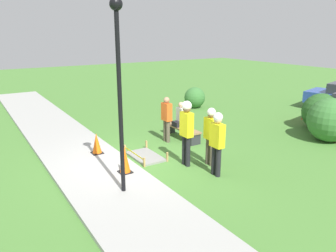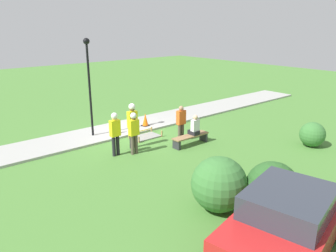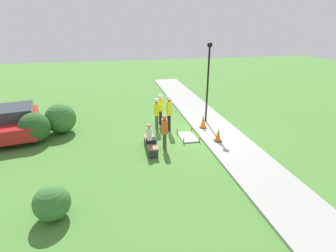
% 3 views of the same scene
% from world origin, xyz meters
% --- Properties ---
extents(ground_plane, '(60.00, 60.00, 0.00)m').
position_xyz_m(ground_plane, '(0.00, 0.00, 0.00)').
color(ground_plane, '#477A33').
extents(sidewalk, '(28.00, 2.26, 0.10)m').
position_xyz_m(sidewalk, '(0.00, -1.13, 0.05)').
color(sidewalk, '#9E9E99').
rests_on(sidewalk, ground_plane).
extents(wet_concrete_patch, '(1.35, 0.84, 0.29)m').
position_xyz_m(wet_concrete_patch, '(-0.30, 0.59, 0.04)').
color(wet_concrete_patch, gray).
rests_on(wet_concrete_patch, ground_plane).
extents(traffic_cone_near_patch, '(0.34, 0.34, 0.65)m').
position_xyz_m(traffic_cone_near_patch, '(-1.21, -0.64, 0.42)').
color(traffic_cone_near_patch, black).
rests_on(traffic_cone_near_patch, sidewalk).
extents(traffic_cone_far_patch, '(0.34, 0.34, 0.74)m').
position_xyz_m(traffic_cone_far_patch, '(0.60, -0.52, 0.46)').
color(traffic_cone_far_patch, black).
rests_on(traffic_cone_far_patch, sidewalk).
extents(park_bench, '(1.81, 0.44, 0.44)m').
position_xyz_m(park_bench, '(-1.24, 2.62, 0.32)').
color(park_bench, '#2D2D33').
rests_on(park_bench, ground_plane).
extents(person_seated_on_bench, '(0.36, 0.44, 0.89)m').
position_xyz_m(person_seated_on_bench, '(-1.42, 2.67, 0.79)').
color(person_seated_on_bench, black).
rests_on(person_seated_on_bench, park_bench).
extents(worker_supervisor, '(0.40, 0.25, 1.72)m').
position_xyz_m(worker_supervisor, '(1.22, 1.92, 1.02)').
color(worker_supervisor, brown).
rests_on(worker_supervisor, ground_plane).
extents(worker_assistant, '(0.40, 0.26, 1.77)m').
position_xyz_m(worker_assistant, '(1.88, 1.59, 1.05)').
color(worker_assistant, black).
rests_on(worker_assistant, ground_plane).
extents(worker_trainee, '(0.40, 0.28, 1.93)m').
position_xyz_m(worker_trainee, '(0.87, 1.31, 1.18)').
color(worker_trainee, black).
rests_on(worker_trainee, ground_plane).
extents(bystander_in_orange_shirt, '(0.40, 0.22, 1.62)m').
position_xyz_m(bystander_in_orange_shirt, '(-1.26, 1.97, 0.91)').
color(bystander_in_orange_shirt, brown).
rests_on(bystander_in_orange_shirt, ground_plane).
extents(lamppost_near, '(0.28, 0.28, 4.37)m').
position_xyz_m(lamppost_near, '(1.54, -1.01, 2.92)').
color(lamppost_near, black).
rests_on(lamppost_near, sidewalk).
extents(shrub_rounded_near, '(1.56, 1.56, 1.56)m').
position_xyz_m(shrub_rounded_near, '(1.78, 6.89, 0.78)').
color(shrub_rounded_near, '#387033').
rests_on(shrub_rounded_near, ground_plane).
extents(shrub_rounded_mid, '(1.47, 1.47, 1.47)m').
position_xyz_m(shrub_rounded_mid, '(0.76, 7.92, 0.73)').
color(shrub_rounded_mid, '#285623').
rests_on(shrub_rounded_mid, ground_plane).
extents(shrub_rounded_far, '(1.07, 1.07, 1.07)m').
position_xyz_m(shrub_rounded_far, '(-5.10, 6.09, 0.53)').
color(shrub_rounded_far, '#387033').
rests_on(shrub_rounded_far, ground_plane).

